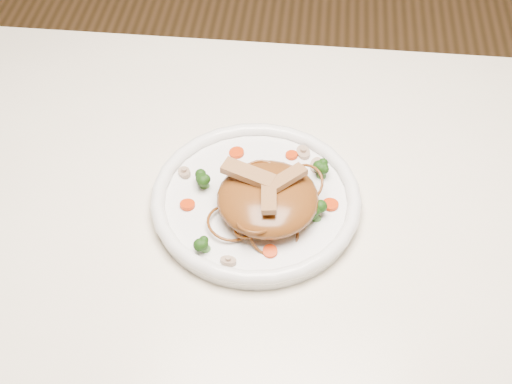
# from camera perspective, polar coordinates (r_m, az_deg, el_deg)

# --- Properties ---
(table) EXTENTS (1.20, 0.80, 0.75)m
(table) POSITION_cam_1_polar(r_m,az_deg,el_deg) (1.03, 2.05, -5.88)
(table) COLOR white
(table) RESTS_ON ground
(plate) EXTENTS (0.31, 0.31, 0.02)m
(plate) POSITION_cam_1_polar(r_m,az_deg,el_deg) (0.96, -0.00, -0.88)
(plate) COLOR white
(plate) RESTS_ON table
(noodle_mound) EXTENTS (0.16, 0.16, 0.04)m
(noodle_mound) POSITION_cam_1_polar(r_m,az_deg,el_deg) (0.92, 0.97, -0.52)
(noodle_mound) COLOR brown
(noodle_mound) RESTS_ON plate
(chicken_a) EXTENTS (0.06, 0.06, 0.01)m
(chicken_a) POSITION_cam_1_polar(r_m,az_deg,el_deg) (0.91, 2.44, 1.09)
(chicken_a) COLOR #9C7A49
(chicken_a) RESTS_ON noodle_mound
(chicken_b) EXTENTS (0.08, 0.05, 0.01)m
(chicken_b) POSITION_cam_1_polar(r_m,az_deg,el_deg) (0.91, -0.64, 1.51)
(chicken_b) COLOR #9C7A49
(chicken_b) RESTS_ON noodle_mound
(chicken_c) EXTENTS (0.02, 0.06, 0.01)m
(chicken_c) POSITION_cam_1_polar(r_m,az_deg,el_deg) (0.89, 1.07, -0.29)
(chicken_c) COLOR #9C7A49
(chicken_c) RESTS_ON noodle_mound
(broccoli_0) EXTENTS (0.04, 0.04, 0.03)m
(broccoli_0) POSITION_cam_1_polar(r_m,az_deg,el_deg) (0.97, 5.44, 1.97)
(broccoli_0) COLOR #1B460E
(broccoli_0) RESTS_ON plate
(broccoli_1) EXTENTS (0.03, 0.03, 0.03)m
(broccoli_1) POSITION_cam_1_polar(r_m,az_deg,el_deg) (0.96, -4.27, 1.15)
(broccoli_1) COLOR #1B460E
(broccoli_1) RESTS_ON plate
(broccoli_2) EXTENTS (0.03, 0.03, 0.03)m
(broccoli_2) POSITION_cam_1_polar(r_m,az_deg,el_deg) (0.89, -4.21, -4.14)
(broccoli_2) COLOR #1B460E
(broccoli_2) RESTS_ON plate
(broccoli_3) EXTENTS (0.03, 0.03, 0.03)m
(broccoli_3) POSITION_cam_1_polar(r_m,az_deg,el_deg) (0.92, 5.02, -1.54)
(broccoli_3) COLOR #1B460E
(broccoli_3) RESTS_ON plate
(carrot_0) EXTENTS (0.02, 0.02, 0.00)m
(carrot_0) POSITION_cam_1_polar(r_m,az_deg,el_deg) (1.01, 2.93, 3.03)
(carrot_0) COLOR #BE3006
(carrot_0) RESTS_ON plate
(carrot_1) EXTENTS (0.03, 0.03, 0.00)m
(carrot_1) POSITION_cam_1_polar(r_m,az_deg,el_deg) (0.95, -5.64, -1.04)
(carrot_1) COLOR #BE3006
(carrot_1) RESTS_ON plate
(carrot_2) EXTENTS (0.03, 0.03, 0.00)m
(carrot_2) POSITION_cam_1_polar(r_m,az_deg,el_deg) (0.95, 6.12, -1.02)
(carrot_2) COLOR #BE3006
(carrot_2) RESTS_ON plate
(carrot_3) EXTENTS (0.03, 0.03, 0.00)m
(carrot_3) POSITION_cam_1_polar(r_m,az_deg,el_deg) (1.01, -1.60, 3.25)
(carrot_3) COLOR #BE3006
(carrot_3) RESTS_ON plate
(carrot_4) EXTENTS (0.02, 0.02, 0.00)m
(carrot_4) POSITION_cam_1_polar(r_m,az_deg,el_deg) (0.89, 1.17, -4.90)
(carrot_4) COLOR #BE3006
(carrot_4) RESTS_ON plate
(mushroom_0) EXTENTS (0.02, 0.02, 0.01)m
(mushroom_0) POSITION_cam_1_polar(r_m,az_deg,el_deg) (0.88, -2.29, -5.68)
(mushroom_0) COLOR #C4AC93
(mushroom_0) RESTS_ON plate
(mushroom_1) EXTENTS (0.03, 0.03, 0.01)m
(mushroom_1) POSITION_cam_1_polar(r_m,az_deg,el_deg) (0.99, 4.99, 2.19)
(mushroom_1) COLOR #C4AC93
(mushroom_1) RESTS_ON plate
(mushroom_2) EXTENTS (0.03, 0.03, 0.01)m
(mushroom_2) POSITION_cam_1_polar(r_m,az_deg,el_deg) (0.99, -5.89, 1.61)
(mushroom_2) COLOR #C4AC93
(mushroom_2) RESTS_ON plate
(mushroom_3) EXTENTS (0.03, 0.03, 0.01)m
(mushroom_3) POSITION_cam_1_polar(r_m,az_deg,el_deg) (1.01, 3.90, 3.25)
(mushroom_3) COLOR #C4AC93
(mushroom_3) RESTS_ON plate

